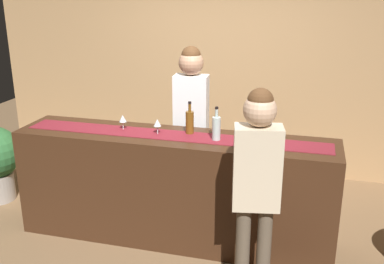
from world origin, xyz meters
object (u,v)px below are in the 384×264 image
Objects in this scene: wine_bottle_amber at (190,122)px; bartender at (191,112)px; customer_sipping at (257,175)px; wine_glass_near_customer at (157,123)px; wine_glass_mid_counter at (123,119)px; wine_bottle_clear at (216,128)px.

wine_bottle_amber is 0.17× the size of bartender.
customer_sipping is at bearing 119.49° from bartender.
customer_sipping is at bearing -34.33° from wine_glass_near_customer.
wine_glass_mid_counter is 1.53m from customer_sipping.
bartender is at bearing 74.60° from wine_glass_near_customer.
customer_sipping reaches higher than wine_glass_mid_counter.
customer_sipping reaches higher than wine_bottle_amber.
wine_glass_near_customer is 1.00× the size of wine_glass_mid_counter.
customer_sipping is at bearing -28.22° from wine_glass_mid_counter.
wine_bottle_clear is 0.72m from bartender.
wine_bottle_clear is 0.18× the size of customer_sipping.
bartender is (-0.39, 0.60, -0.05)m from wine_bottle_clear.
wine_glass_mid_counter is (-0.36, 0.05, 0.00)m from wine_glass_near_customer.
wine_bottle_amber is at bearing 122.23° from customer_sipping.
wine_glass_near_customer is at bearing -161.52° from wine_bottle_amber.
wine_glass_mid_counter is 0.08× the size of bartender.
wine_glass_near_customer is 1.20m from customer_sipping.
bartender is 1.06× the size of customer_sipping.
wine_bottle_clear is 2.10× the size of wine_glass_near_customer.
wine_bottle_amber is 0.29m from wine_glass_near_customer.
wine_glass_near_customer is 0.08× the size of bartender.
wine_bottle_clear is 2.10× the size of wine_glass_mid_counter.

